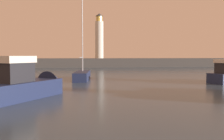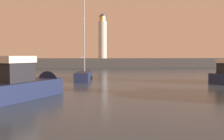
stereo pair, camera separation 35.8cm
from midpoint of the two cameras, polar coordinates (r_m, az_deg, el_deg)
ground_plane at (r=33.85m, az=0.19°, el=-1.77°), size 220.00×220.00×0.00m
breakwater at (r=64.81m, az=-2.95°, el=1.72°), size 86.41×5.78×2.38m
lighthouse at (r=65.05m, az=-2.09°, el=7.76°), size 2.20×2.20×11.93m
motorboat_2 at (r=18.94m, az=-17.80°, el=-3.13°), size 6.11×7.87×3.44m
sailboat_moored at (r=30.67m, az=-6.30°, el=-1.20°), size 2.31×6.74×11.01m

